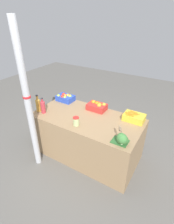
{
  "coord_description": "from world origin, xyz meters",
  "views": [
    {
      "loc": [
        1.29,
        -2.1,
        2.3
      ],
      "look_at": [
        0.0,
        0.0,
        0.89
      ],
      "focal_mm": 28.0,
      "sensor_mm": 36.0,
      "label": 1
    }
  ],
  "objects": [
    {
      "name": "support_pole",
      "position": [
        -0.62,
        -0.63,
        1.15
      ],
      "size": [
        0.11,
        0.11,
        2.29
      ],
      "color": "#B7BABF",
      "rests_on": "ground_plane"
    },
    {
      "name": "broccoli_pile",
      "position": [
        0.74,
        -0.34,
        0.87
      ],
      "size": [
        0.23,
        0.2,
        0.17
      ],
      "color": "#2D602D",
      "rests_on": "market_table"
    },
    {
      "name": "pickle_jar",
      "position": [
        -0.02,
        -0.28,
        0.86
      ],
      "size": [
        0.09,
        0.09,
        0.14
      ],
      "color": "#B2C684",
      "rests_on": "market_table"
    },
    {
      "name": "apple_crate",
      "position": [
        -0.69,
        0.31,
        0.86
      ],
      "size": [
        0.33,
        0.23,
        0.15
      ],
      "color": "#2847B7",
      "rests_on": "market_table"
    },
    {
      "name": "market_table",
      "position": [
        0.0,
        0.0,
        0.39
      ],
      "size": [
        1.81,
        0.91,
        0.79
      ],
      "primitive_type": "cube",
      "color": "#937551",
      "rests_on": "ground_plane"
    },
    {
      "name": "sparrow_bird",
      "position": [
        0.68,
        -0.29,
        0.98
      ],
      "size": [
        0.09,
        0.12,
        0.05
      ],
      "rotation": [
        0.0,
        0.0,
        2.2
      ],
      "color": "#4C3D2D",
      "rests_on": "broccoli_pile"
    },
    {
      "name": "orange_crate",
      "position": [
        0.02,
        0.32,
        0.85
      ],
      "size": [
        0.33,
        0.23,
        0.14
      ],
      "color": "red",
      "rests_on": "market_table"
    },
    {
      "name": "ground_plane",
      "position": [
        0.0,
        0.0,
        0.0
      ],
      "size": [
        10.0,
        10.0,
        0.0
      ],
      "primitive_type": "plane",
      "color": "#605E59"
    },
    {
      "name": "carrot_crate",
      "position": [
        0.69,
        0.31,
        0.85
      ],
      "size": [
        0.33,
        0.23,
        0.14
      ],
      "color": "gold",
      "rests_on": "market_table"
    },
    {
      "name": "juice_bottle_ruby",
      "position": [
        -0.72,
        -0.26,
        0.91
      ],
      "size": [
        0.08,
        0.08,
        0.28
      ],
      "color": "#B2333D",
      "rests_on": "market_table"
    },
    {
      "name": "juice_bottle_amber",
      "position": [
        -0.83,
        -0.26,
        0.92
      ],
      "size": [
        0.08,
        0.08,
        0.31
      ],
      "color": "gold",
      "rests_on": "market_table"
    }
  ]
}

